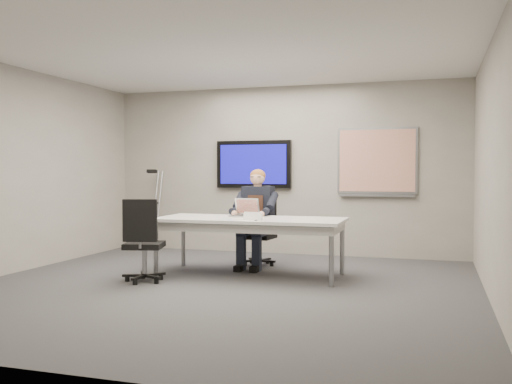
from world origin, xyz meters
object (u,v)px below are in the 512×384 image
(office_chair_far, at_px, (260,244))
(seated_person, at_px, (254,228))
(conference_table, at_px, (250,225))
(office_chair_near, at_px, (144,256))
(laptop, at_px, (245,212))

(office_chair_far, xyz_separation_m, seated_person, (-0.00, -0.25, 0.27))
(seated_person, bearing_deg, conference_table, -75.98)
(office_chair_near, bearing_deg, laptop, -147.46)
(conference_table, relative_size, laptop, 6.91)
(conference_table, height_order, office_chair_far, office_chair_far)
(office_chair_far, bearing_deg, office_chair_near, -114.39)
(office_chair_far, distance_m, seated_person, 0.37)
(seated_person, height_order, laptop, seated_person)
(office_chair_near, height_order, laptop, office_chair_near)
(laptop, bearing_deg, seated_person, 91.55)
(conference_table, xyz_separation_m, laptop, (-0.15, 0.24, 0.15))
(office_chair_far, distance_m, office_chair_near, 1.97)
(office_chair_near, xyz_separation_m, laptop, (0.97, 1.08, 0.50))
(conference_table, distance_m, seated_person, 0.64)
(conference_table, bearing_deg, laptop, 120.92)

